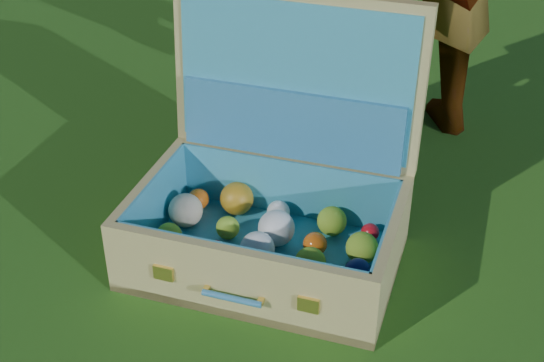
{
  "coord_description": "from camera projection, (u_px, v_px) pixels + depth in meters",
  "views": [
    {
      "loc": [
        0.31,
        -1.19,
        1.06
      ],
      "look_at": [
        0.04,
        0.16,
        0.17
      ],
      "focal_mm": 50.0,
      "sensor_mm": 36.0,
      "label": 1
    }
  ],
  "objects": [
    {
      "name": "ground",
      "position": [
        238.0,
        287.0,
        1.61
      ],
      "size": [
        60.0,
        60.0,
        0.0
      ],
      "primitive_type": "plane",
      "color": "#215114",
      "rests_on": "ground"
    },
    {
      "name": "suitcase",
      "position": [
        276.0,
        188.0,
        1.65
      ],
      "size": [
        0.62,
        0.51,
        0.55
      ],
      "rotation": [
        0.0,
        0.0,
        -0.12
      ],
      "color": "tan",
      "rests_on": "ground"
    }
  ]
}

